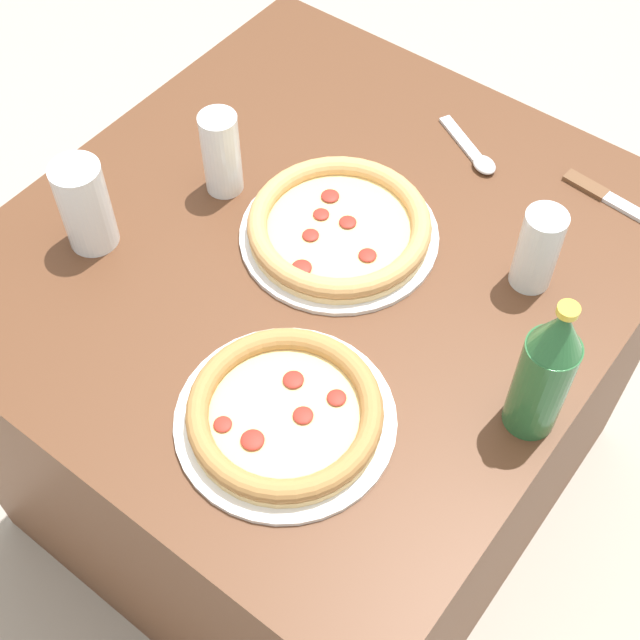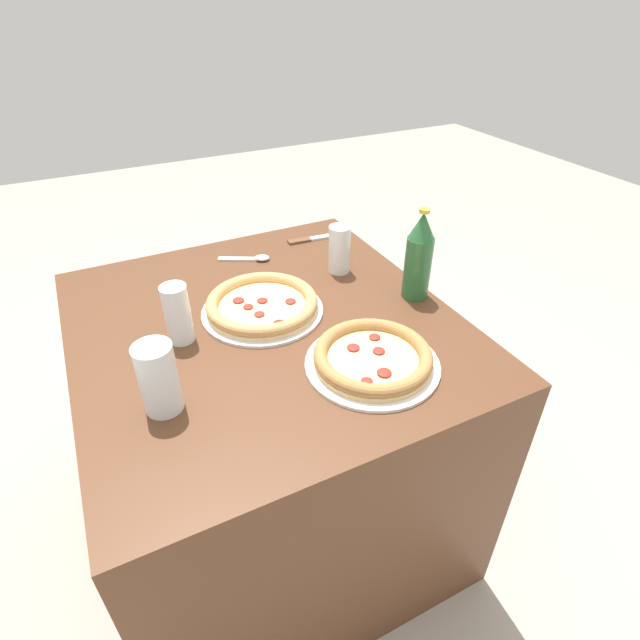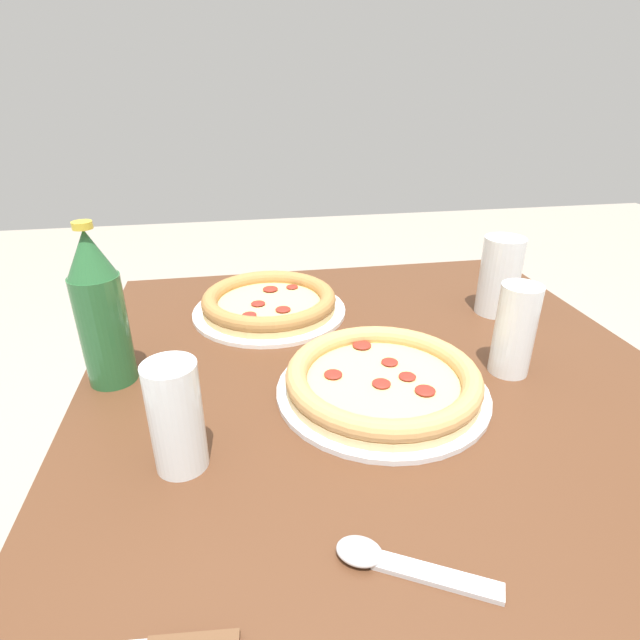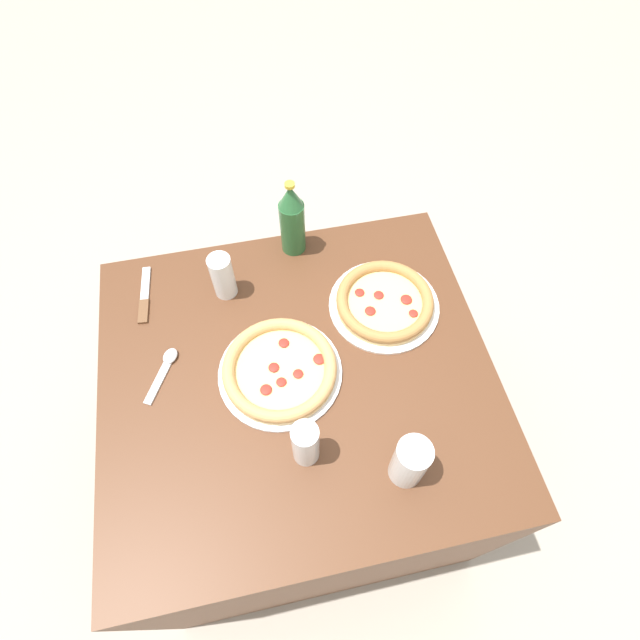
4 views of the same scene
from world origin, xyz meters
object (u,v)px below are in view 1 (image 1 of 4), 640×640
object	(u,v)px
glass_iced_tea	(537,252)
knife	(611,199)
pizza_margherita	(285,414)
pizza_salami	(339,228)
glass_lemonade	(86,210)
glass_red_wine	(222,157)
beer_bottle	(546,371)
spoon	(476,155)

from	to	relation	value
glass_iced_tea	knife	size ratio (longest dim) A/B	0.74
pizza_margherita	pizza_salami	distance (m)	0.34
glass_iced_tea	knife	world-z (taller)	glass_iced_tea
glass_iced_tea	pizza_salami	bearing A→B (deg)	-69.43
pizza_salami	glass_lemonade	size ratio (longest dim) A/B	2.05
glass_red_wine	knife	xyz separation A→B (m)	(-0.35, 0.51, -0.06)
pizza_salami	glass_iced_tea	xyz separation A→B (m)	(-0.10, 0.28, 0.04)
pizza_margherita	glass_iced_tea	xyz separation A→B (m)	(-0.41, 0.14, 0.04)
beer_bottle	spoon	xyz separation A→B (m)	(-0.39, -0.32, -0.11)
pizza_margherita	pizza_salami	bearing A→B (deg)	-155.62
pizza_salami	glass_red_wine	world-z (taller)	glass_red_wine
pizza_margherita	beer_bottle	world-z (taller)	beer_bottle
pizza_salami	glass_lemonade	world-z (taller)	glass_lemonade
glass_lemonade	beer_bottle	size ratio (longest dim) A/B	0.61
pizza_salami	glass_iced_tea	bearing A→B (deg)	110.57
glass_iced_tea	beer_bottle	xyz separation A→B (m)	(0.21, 0.12, 0.05)
pizza_margherita	spoon	world-z (taller)	pizza_margherita
pizza_margherita	glass_lemonade	world-z (taller)	glass_lemonade
glass_lemonade	knife	size ratio (longest dim) A/B	0.81
pizza_margherita	glass_red_wine	size ratio (longest dim) A/B	2.05
pizza_margherita	spoon	size ratio (longest dim) A/B	1.98
pizza_margherita	beer_bottle	bearing A→B (deg)	128.30
pizza_margherita	glass_red_wine	distance (m)	0.46
pizza_salami	glass_iced_tea	size ratio (longest dim) A/B	2.24
glass_lemonade	pizza_margherita	bearing A→B (deg)	80.42
glass_red_wine	pizza_margherita	bearing A→B (deg)	51.19
pizza_margherita	glass_lemonade	xyz separation A→B (m)	(-0.07, -0.44, 0.05)
glass_lemonade	beer_bottle	distance (m)	0.71
pizza_salami	spoon	bearing A→B (deg)	164.54
pizza_salami	spoon	world-z (taller)	pizza_salami
pizza_margherita	knife	world-z (taller)	pizza_margherita
pizza_margherita	knife	distance (m)	0.66
pizza_margherita	spoon	distance (m)	0.59
beer_bottle	knife	size ratio (longest dim) A/B	1.32
knife	glass_red_wine	bearing A→B (deg)	-55.60
glass_red_wine	knife	world-z (taller)	glass_red_wine
pizza_salami	knife	distance (m)	0.45
spoon	glass_iced_tea	bearing A→B (deg)	48.89
glass_iced_tea	glass_red_wine	size ratio (longest dim) A/B	0.95
glass_red_wine	spoon	xyz separation A→B (m)	(-0.30, 0.29, -0.06)
pizza_margherita	knife	size ratio (longest dim) A/B	1.60
beer_bottle	glass_iced_tea	bearing A→B (deg)	-150.90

